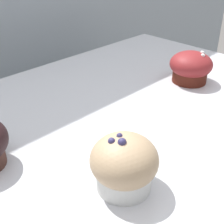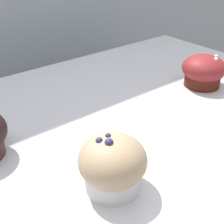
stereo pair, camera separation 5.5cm
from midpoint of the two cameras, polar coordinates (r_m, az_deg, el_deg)
The scene contains 3 objects.
wall_back at distance 1.12m, azimuth -18.36°, elevation 12.32°, with size 3.20×0.10×1.80m, color #A8B2B7.
muffin_front_center at distance 0.44m, azimuth 3.75°, elevation -9.71°, with size 0.10×0.10×0.09m.
muffin_back_right at distance 0.78m, azimuth 18.38°, elevation 7.12°, with size 0.10×0.10×0.08m.
Camera 2 is at (-0.35, -0.43, 1.21)m, focal length 50.00 mm.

